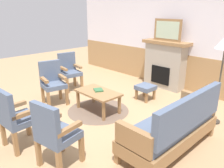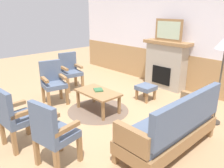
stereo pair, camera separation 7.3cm
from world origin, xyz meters
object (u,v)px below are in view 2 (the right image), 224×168
object	(u,v)px
coffee_table	(98,94)
book_on_table	(98,90)
couch	(172,127)
armchair_front_left	(14,115)
framed_picture	(168,30)
armchair_near_fireplace	(70,69)
footstool	(146,89)
armchair_by_window_left	(53,81)
armchair_front_center	(52,132)
fireplace	(166,64)

from	to	relation	value
coffee_table	book_on_table	world-z (taller)	book_on_table
couch	armchair_front_left	bearing A→B (deg)	-135.64
armchair_front_left	framed_picture	bearing A→B (deg)	90.65
book_on_table	coffee_table	bearing A→B (deg)	-50.34
book_on_table	armchair_near_fireplace	xyz separation A→B (m)	(-1.56, 0.32, 0.08)
armchair_front_left	book_on_table	bearing A→B (deg)	95.27
coffee_table	footstool	bearing A→B (deg)	75.86
armchair_near_fireplace	couch	bearing A→B (deg)	-7.46
framed_picture	footstool	size ratio (longest dim) A/B	2.00
coffee_table	armchair_near_fireplace	world-z (taller)	armchair_near_fireplace
armchair_by_window_left	armchair_front_center	distance (m)	2.31
fireplace	couch	distance (m)	3.01
couch	armchair_by_window_left	distance (m)	2.93
framed_picture	couch	size ratio (longest dim) A/B	0.44
armchair_front_center	coffee_table	bearing A→B (deg)	121.34
couch	book_on_table	world-z (taller)	couch
couch	footstool	world-z (taller)	couch
armchair_near_fireplace	armchair_by_window_left	world-z (taller)	same
couch	armchair_front_left	xyz separation A→B (m)	(-1.73, -1.69, 0.14)
book_on_table	armchair_by_window_left	world-z (taller)	armchair_by_window_left
couch	fireplace	bearing A→B (deg)	126.31
couch	framed_picture	bearing A→B (deg)	126.31
coffee_table	armchair_front_center	distance (m)	1.87
coffee_table	footstool	xyz separation A→B (m)	(0.31, 1.22, -0.10)
couch	footstool	distance (m)	2.04
fireplace	armchair_by_window_left	distance (m)	3.01
framed_picture	armchair_front_left	world-z (taller)	framed_picture
couch	armchair_front_center	world-z (taller)	same
armchair_by_window_left	armchair_front_left	distance (m)	1.76
armchair_by_window_left	book_on_table	bearing A→B (deg)	26.84
fireplace	armchair_near_fireplace	distance (m)	2.59
armchair_by_window_left	armchair_front_left	world-z (taller)	same
armchair_by_window_left	footstool	bearing A→B (deg)	51.35
armchair_front_left	fireplace	bearing A→B (deg)	90.65
footstool	couch	bearing A→B (deg)	-40.27
book_on_table	armchair_by_window_left	size ratio (longest dim) A/B	0.21
framed_picture	footstool	xyz separation A→B (m)	(0.22, -1.10, -1.28)
coffee_table	armchair_by_window_left	size ratio (longest dim) A/B	0.98
framed_picture	armchair_front_center	xyz separation A→B (m)	(0.89, -3.92, -1.02)
book_on_table	framed_picture	bearing A→B (deg)	86.95
fireplace	armchair_by_window_left	bearing A→B (deg)	-111.95
footstool	armchair_front_center	xyz separation A→B (m)	(0.66, -2.82, 0.25)
book_on_table	footstool	distance (m)	1.24
couch	armchair_by_window_left	bearing A→B (deg)	-172.69
book_on_table	armchair_by_window_left	xyz separation A→B (m)	(-1.00, -0.51, 0.08)
framed_picture	book_on_table	world-z (taller)	framed_picture
couch	armchair_front_center	distance (m)	1.75
armchair_near_fireplace	armchair_front_left	xyz separation A→B (m)	(1.73, -2.14, 0.00)
armchair_near_fireplace	armchair_front_center	world-z (taller)	same
framed_picture	footstool	bearing A→B (deg)	-78.49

